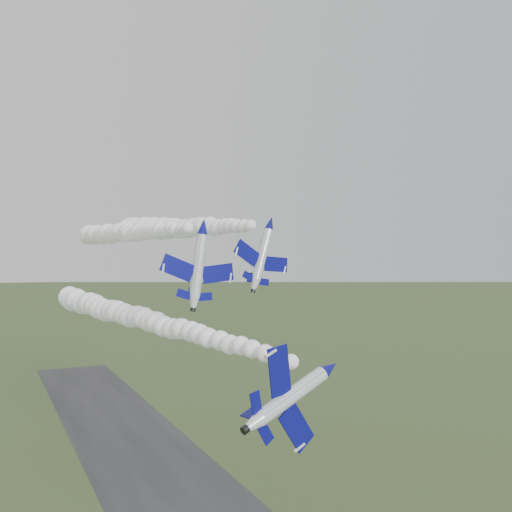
{
  "coord_description": "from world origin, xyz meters",
  "views": [
    {
      "loc": [
        -29.16,
        -57.85,
        39.79
      ],
      "look_at": [
        5.99,
        15.69,
        40.27
      ],
      "focal_mm": 40.0,
      "sensor_mm": 36.0,
      "label": 1
    }
  ],
  "objects": [
    {
      "name": "smoke_trail_jet_pair_right",
      "position": [
        5.63,
        50.79,
        46.1
      ],
      "size": [
        15.19,
        58.1,
        5.24
      ],
      "primitive_type": null,
      "rotation": [
        0.0,
        0.0,
        0.17
      ],
      "color": "white"
    },
    {
      "name": "smoke_trail_jet_pair_left",
      "position": [
        -2.66,
        59.9,
        45.32
      ],
      "size": [
        8.6,
        72.01,
        4.86
      ],
      "primitive_type": null,
      "rotation": [
        0.0,
        0.0,
        0.05
      ],
      "color": "white"
    },
    {
      "name": "jet_pair_right",
      "position": [
        10.24,
        19.35,
        45.37
      ],
      "size": [
        9.76,
        12.04,
        3.85
      ],
      "rotation": [
        0.0,
        0.31,
        0.17
      ],
      "color": "silver"
    },
    {
      "name": "runway",
      "position": [
        0.0,
        30.0,
        0.02
      ],
      "size": [
        24.0,
        260.0,
        0.04
      ],
      "primitive_type": "cube",
      "color": "#2A292C",
      "rests_on": "ground"
    },
    {
      "name": "smoke_trail_jet_lead",
      "position": [
        -4.99,
        34.27,
        29.81
      ],
      "size": [
        22.25,
        74.55,
        4.65
      ],
      "primitive_type": null,
      "rotation": [
        0.0,
        0.0,
        0.24
      ],
      "color": "white"
    },
    {
      "name": "jet_lead",
      "position": [
        4.32,
        -6.25,
        28.13
      ],
      "size": [
        5.32,
        13.7,
        10.65
      ],
      "rotation": [
        0.0,
        1.2,
        0.24
      ],
      "color": "silver"
    },
    {
      "name": "jet_pair_left",
      "position": [
        -0.24,
        20.41,
        44.62
      ],
      "size": [
        11.31,
        13.66,
        3.52
      ],
      "rotation": [
        0.0,
        0.13,
        0.05
      ],
      "color": "silver"
    }
  ]
}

